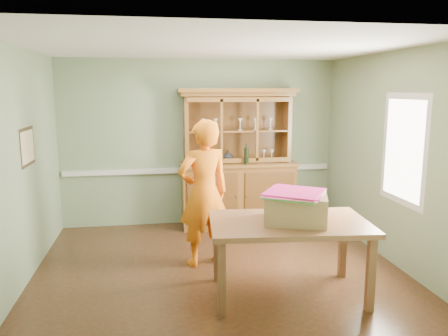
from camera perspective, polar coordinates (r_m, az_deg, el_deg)
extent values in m
plane|color=#4A2D17|center=(5.64, -0.75, -12.94)|extent=(4.50, 4.50, 0.00)
plane|color=white|center=(5.20, -0.83, 15.54)|extent=(4.50, 4.50, 0.00)
plane|color=gray|center=(7.22, -3.14, 3.31)|extent=(4.50, 0.00, 4.50)
plane|color=gray|center=(5.41, -25.10, 0.02)|extent=(0.00, 4.00, 4.00)
plane|color=gray|center=(6.01, 20.95, 1.25)|extent=(0.00, 4.00, 4.00)
plane|color=gray|center=(3.33, 4.33, -4.89)|extent=(4.50, 0.00, 4.50)
cube|color=silver|center=(7.26, -3.09, -0.24)|extent=(4.41, 0.05, 0.08)
cube|color=#362515|center=(5.66, -24.24, 2.55)|extent=(0.03, 0.60, 0.46)
cube|color=beige|center=(5.66, -24.19, 2.55)|extent=(0.01, 0.52, 0.38)
cube|color=silver|center=(5.72, 22.37, 2.25)|extent=(0.03, 0.96, 1.36)
cube|color=white|center=(5.72, 22.32, 2.25)|extent=(0.01, 0.80, 1.20)
cube|color=brown|center=(7.19, 1.81, -3.56)|extent=(1.82, 0.56, 1.01)
cube|color=brown|center=(7.07, 1.85, 0.56)|extent=(1.88, 0.62, 0.04)
cube|color=brown|center=(7.26, 1.46, 5.20)|extent=(1.72, 0.04, 1.06)
cube|color=brown|center=(6.98, -5.00, 4.97)|extent=(0.06, 0.38, 1.06)
cube|color=brown|center=(7.29, 8.15, 5.13)|extent=(0.06, 0.38, 1.06)
cube|color=brown|center=(7.06, 1.75, 9.62)|extent=(1.82, 0.44, 0.06)
cube|color=brown|center=(7.04, 1.78, 10.11)|extent=(1.90, 0.49, 0.06)
cube|color=brown|center=(7.09, 1.72, 4.88)|extent=(1.60, 0.33, 0.03)
imported|color=#B2B2B7|center=(7.12, 0.50, 1.58)|extent=(0.19, 0.19, 0.19)
imported|color=gold|center=(7.08, -1.92, 0.96)|extent=(0.22, 0.22, 0.05)
cylinder|color=black|center=(6.90, 2.95, 1.84)|extent=(0.07, 0.07, 0.32)
cube|color=brown|center=(4.73, 8.50, -7.18)|extent=(1.76, 1.15, 0.06)
cube|color=brown|center=(4.40, -0.30, -14.31)|extent=(0.08, 0.08, 0.78)
cube|color=brown|center=(5.16, -0.93, -10.51)|extent=(0.08, 0.08, 0.78)
cube|color=brown|center=(4.73, 18.62, -13.05)|extent=(0.08, 0.08, 0.78)
cube|color=brown|center=(5.45, 15.24, -9.74)|extent=(0.08, 0.08, 0.78)
cube|color=#93764C|center=(4.68, 9.37, -5.19)|extent=(0.76, 0.69, 0.29)
cube|color=green|center=(4.59, 9.18, -3.52)|extent=(0.77, 0.77, 0.01)
cube|color=#2ED0DB|center=(4.59, 9.18, -3.42)|extent=(0.77, 0.77, 0.01)
cube|color=pink|center=(4.58, 9.18, -3.31)|extent=(0.77, 0.77, 0.01)
cube|color=#CE1F91|center=(4.58, 9.19, -3.20)|extent=(0.77, 0.77, 0.01)
cube|color=#D01F70|center=(4.58, 9.19, -3.09)|extent=(0.77, 0.77, 0.01)
imported|color=orange|center=(5.50, -2.64, -3.33)|extent=(0.78, 0.62, 1.86)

